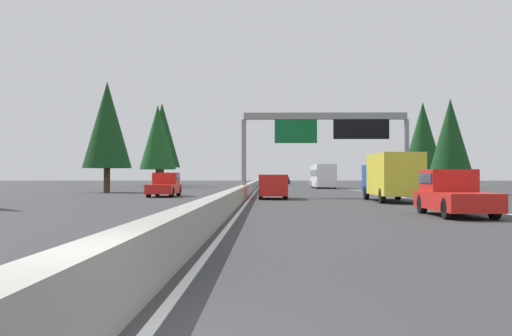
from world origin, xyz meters
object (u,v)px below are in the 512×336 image
object	(u,v)px
sedan_mid_left	(269,183)
sedan_distant_a	(268,181)
conifer_left_mid	(158,137)
conifer_left_far	(162,135)
pickup_far_center	(453,193)
sedan_far_right	(285,181)
conifer_right_mid	(450,136)
sign_gantry_overhead	(327,130)
bus_mid_right	(323,175)
conifer_left_near	(107,125)
box_truck_mid_center	(391,176)
oncoming_near	(165,185)
minivan_distant_b	(273,185)
conifer_right_far	(423,136)

from	to	relation	value
sedan_mid_left	sedan_distant_a	size ratio (longest dim) A/B	1.00
sedan_distant_a	conifer_left_mid	distance (m)	46.80
conifer_left_far	sedan_distant_a	bearing A→B (deg)	-35.90
pickup_far_center	sedan_far_right	bearing A→B (deg)	2.14
conifer_right_mid	sign_gantry_overhead	bearing A→B (deg)	122.75
sign_gantry_overhead	bus_mid_right	world-z (taller)	sign_gantry_overhead
pickup_far_center	conifer_left_mid	world-z (taller)	conifer_left_mid
sedan_far_right	conifer_left_near	size ratio (longest dim) A/B	0.40
sign_gantry_overhead	box_truck_mid_center	world-z (taller)	sign_gantry_overhead
conifer_left_near	conifer_left_mid	world-z (taller)	conifer_left_mid
sign_gantry_overhead	conifer_left_far	distance (m)	62.98
sedan_far_right	oncoming_near	size ratio (longest dim) A/B	0.79
conifer_left_near	sedan_distant_a	bearing A→B (deg)	-12.76
minivan_distant_b	box_truck_mid_center	size ratio (longest dim) A/B	0.59
minivan_distant_b	box_truck_mid_center	world-z (taller)	box_truck_mid_center
conifer_right_mid	conifer_left_far	world-z (taller)	conifer_left_far
conifer_left_far	box_truck_mid_center	bearing A→B (deg)	-159.01
sedan_mid_left	conifer_left_mid	xyz separation A→B (m)	(-1.86, 15.69, 6.39)
sedan_distant_a	oncoming_near	bearing A→B (deg)	174.29
minivan_distant_b	bus_mid_right	bearing A→B (deg)	-10.10
sedan_mid_left	conifer_left_mid	distance (m)	17.04
box_truck_mid_center	conifer_left_far	world-z (taller)	conifer_left_far
sedan_far_right	conifer_left_near	distance (m)	68.65
conifer_right_far	conifer_left_near	size ratio (longest dim) A/B	1.05
oncoming_near	conifer_left_far	xyz separation A→B (m)	(57.31, 9.96, 7.67)
conifer_right_far	conifer_left_near	xyz separation A→B (m)	(-22.29, 36.38, -0.35)
conifer_right_far	sign_gantry_overhead	bearing A→B (deg)	155.72
box_truck_mid_center	conifer_left_mid	xyz separation A→B (m)	(48.46, 23.15, 5.46)
conifer_right_mid	sedan_mid_left	bearing A→B (deg)	24.32
sedan_far_right	conifer_right_far	size ratio (longest dim) A/B	0.38
sedan_distant_a	conifer_right_mid	bearing A→B (deg)	-168.39
conifer_right_mid	conifer_left_near	size ratio (longest dim) A/B	0.77
sign_gantry_overhead	pickup_far_center	bearing A→B (deg)	-172.47
sign_gantry_overhead	conifer_left_mid	xyz separation A→B (m)	(40.24, 19.97, 1.99)
conifer_right_mid	conifer_left_mid	size ratio (longest dim) A/B	0.72
oncoming_near	bus_mid_right	bearing A→B (deg)	156.03
sedan_mid_left	conifer_left_mid	world-z (taller)	conifer_left_mid
sedan_mid_left	box_truck_mid_center	xyz separation A→B (m)	(-50.32, -7.46, 0.93)
pickup_far_center	sedan_mid_left	distance (m)	64.43
box_truck_mid_center	bus_mid_right	bearing A→B (deg)	0.36
minivan_distant_b	conifer_left_far	bearing A→B (deg)	16.47
oncoming_near	conifer_left_near	size ratio (longest dim) A/B	0.51
conifer_right_far	bus_mid_right	bearing A→B (deg)	88.27
conifer_left_far	oncoming_near	bearing A→B (deg)	-170.14
sedan_distant_a	conifer_right_far	distance (m)	52.64
conifer_right_mid	conifer_left_far	bearing A→B (deg)	33.45
conifer_left_mid	oncoming_near	bearing A→B (deg)	-169.19
conifer_right_far	conifer_left_mid	size ratio (longest dim) A/B	0.98
sedan_far_right	conifer_left_mid	xyz separation A→B (m)	(-38.84, 19.10, 6.39)
sedan_far_right	conifer_right_mid	size ratio (longest dim) A/B	0.52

